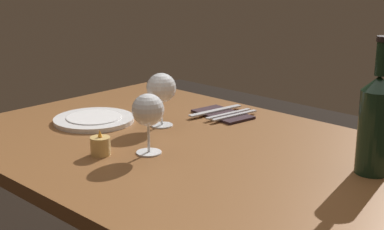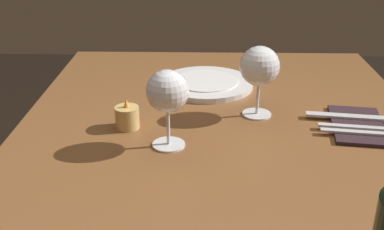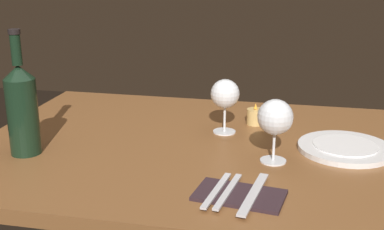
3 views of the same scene
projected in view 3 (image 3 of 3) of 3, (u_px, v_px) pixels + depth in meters
The scene contains 10 objects.
dining_table at pixel (213, 176), 1.41m from camera, with size 1.30×0.90×0.74m.
wine_glass_left at pixel (225, 95), 1.45m from camera, with size 0.08×0.08×0.16m.
wine_glass_right at pixel (275, 118), 1.24m from camera, with size 0.09×0.09×0.16m.
wine_bottle at pixel (22, 108), 1.29m from camera, with size 0.08×0.08×0.32m.
votive_candle at pixel (255, 117), 1.55m from camera, with size 0.05×0.05×0.07m.
dinner_plate at pixel (345, 148), 1.34m from camera, with size 0.25×0.25×0.02m.
folded_napkin at pixel (239, 195), 1.09m from camera, with size 0.20×0.14×0.01m.
fork_inner at pixel (228, 191), 1.09m from camera, with size 0.04×0.18×0.00m.
fork_outer at pixel (217, 190), 1.09m from camera, with size 0.04×0.18×0.00m.
table_knife at pixel (254, 194), 1.08m from camera, with size 0.05×0.21×0.00m.
Camera 3 is at (0.22, -1.27, 1.24)m, focal length 47.38 mm.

